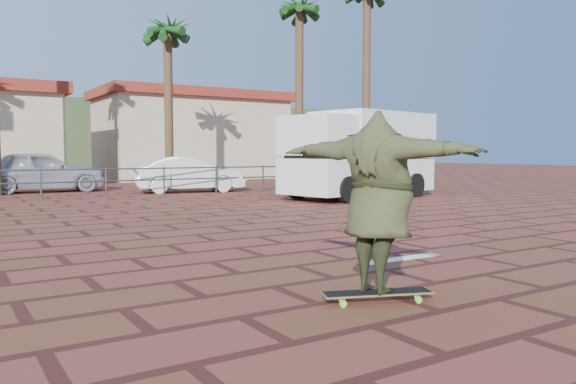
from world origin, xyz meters
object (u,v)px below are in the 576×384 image
at_px(campervan, 360,153).
at_px(car_silver, 41,171).
at_px(skateboarder, 378,202).
at_px(longboard, 377,293).
at_px(car_white, 189,174).

bearing_deg(campervan, car_silver, 124.40).
height_order(skateboarder, campervan, campervan).
height_order(longboard, car_white, car_white).
xyz_separation_m(campervan, car_white, (-3.78, 5.51, -0.82)).
distance_m(longboard, car_white, 16.40).
xyz_separation_m(skateboarder, campervan, (8.26, 10.26, 0.48)).
bearing_deg(car_silver, car_white, -120.24).
distance_m(longboard, skateboarder, 0.91).
height_order(longboard, skateboarder, skateboarder).
height_order(longboard, campervan, campervan).
bearing_deg(car_white, longboard, 174.99).
bearing_deg(longboard, car_silver, 111.89).
height_order(skateboarder, car_white, skateboarder).
distance_m(campervan, car_white, 6.73).
relative_size(car_silver, car_white, 1.14).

